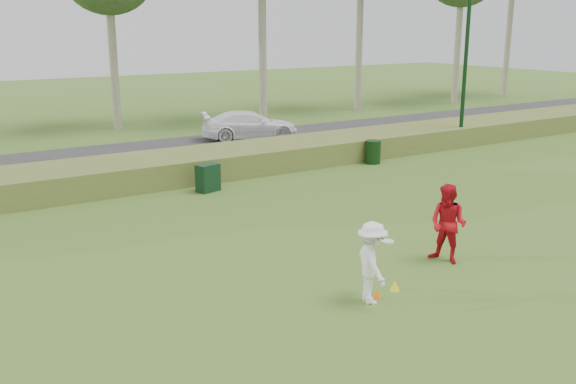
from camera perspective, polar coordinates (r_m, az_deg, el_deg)
ground at (r=14.24m, az=8.74°, el=-8.57°), size 120.00×120.00×0.00m
reed_strip at (r=24.01m, az=-10.27°, el=2.16°), size 80.00×3.00×0.90m
park_road at (r=28.70m, az=-14.04°, el=3.16°), size 80.00×6.00×0.06m
lamp_post at (r=30.78m, az=15.73°, el=14.25°), size 0.70×0.70×8.18m
player_white at (r=13.28m, az=7.47°, el=-6.25°), size 1.02×1.26×1.73m
player_red at (r=15.78m, az=14.04°, el=-2.77°), size 0.98×1.11×1.92m
cone_orange at (r=13.78m, az=7.91°, el=-8.91°), size 0.18×0.18×0.20m
cone_yellow at (r=14.18m, az=9.47°, el=-8.19°), size 0.21×0.21×0.24m
utility_cabinet at (r=22.10m, az=-7.13°, el=1.26°), size 0.86×0.66×0.95m
trash_bin at (r=26.58m, az=7.55°, el=3.55°), size 0.81×0.81×0.95m
car_right at (r=31.72m, az=-3.41°, el=5.96°), size 5.05×3.31×1.36m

